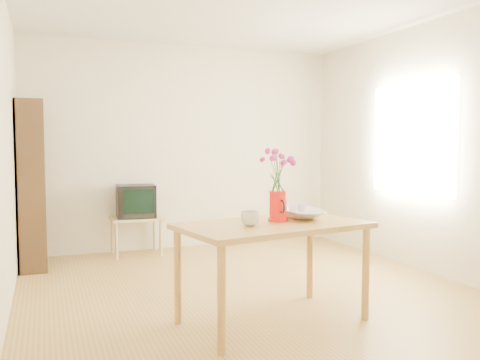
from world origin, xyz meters
name	(u,v)px	position (x,y,z in m)	size (l,w,h in m)	color
room	(255,148)	(0.03, 0.00, 1.30)	(4.50, 4.50, 4.50)	olive
table	(273,234)	(-0.14, -0.73, 0.67)	(1.49, 1.02, 0.75)	#AF803C
tv_stand	(136,223)	(-0.70, 1.97, 0.39)	(0.60, 0.45, 0.46)	tan
bookshelf	(32,190)	(-1.85, 1.75, 0.84)	(0.28, 0.70, 1.80)	black
pitcher	(278,207)	(-0.06, -0.66, 0.86)	(0.15, 0.23, 0.23)	red
flowers	(278,168)	(-0.06, -0.66, 1.16)	(0.26, 0.26, 0.37)	#EC37A9
mug	(250,219)	(-0.34, -0.80, 0.80)	(0.13, 0.13, 0.11)	white
bowl	(298,190)	(0.19, -0.50, 0.96)	(0.45, 0.45, 0.43)	white
teacup_a	(293,196)	(0.15, -0.50, 0.92)	(0.07, 0.07, 0.06)	white
teacup_b	(301,195)	(0.23, -0.48, 0.92)	(0.07, 0.07, 0.06)	white
television	(136,201)	(-0.70, 1.98, 0.66)	(0.48, 0.45, 0.39)	black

